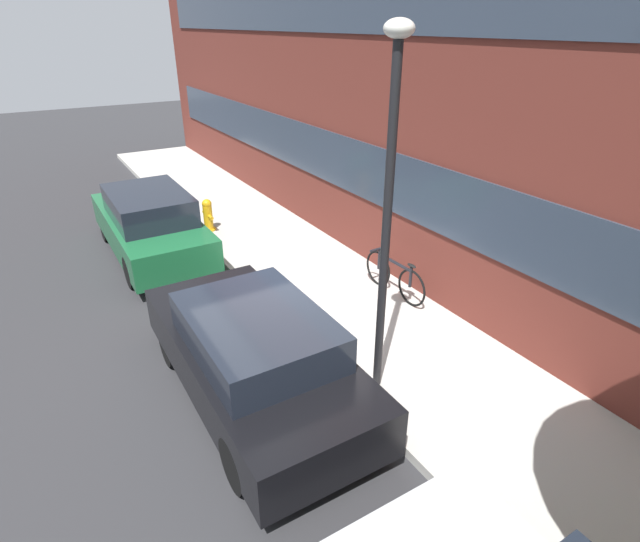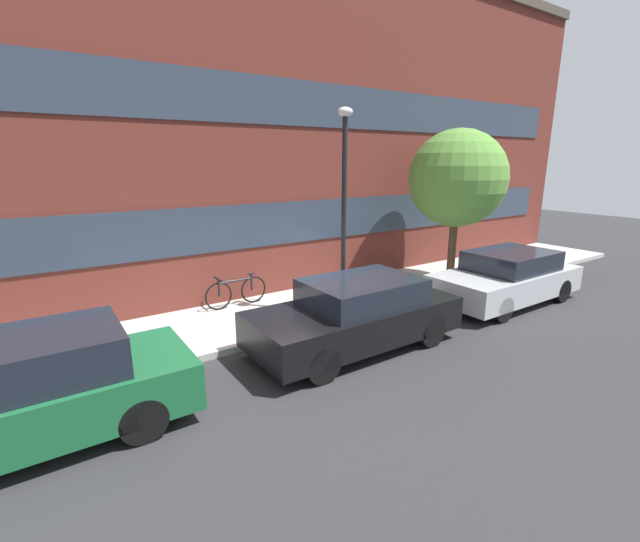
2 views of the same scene
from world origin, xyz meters
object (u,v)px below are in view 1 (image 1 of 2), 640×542
at_px(fire_hydrant, 208,215).
at_px(lamp_post, 389,188).
at_px(parked_car_green, 150,224).
at_px(parked_car_black, 254,354).
at_px(bicycle, 394,275).

relative_size(fire_hydrant, lamp_post, 0.17).
height_order(parked_car_green, lamp_post, lamp_post).
height_order(fire_hydrant, lamp_post, lamp_post).
distance_m(parked_car_green, fire_hydrant, 1.51).
bearing_deg(lamp_post, fire_hydrant, -179.67).
bearing_deg(parked_car_black, fire_hydrant, -13.64).
bearing_deg(parked_car_green, parked_car_black, -180.00).
bearing_deg(parked_car_black, parked_car_green, 0.00).
xyz_separation_m(parked_car_black, lamp_post, (0.77, 1.47, 2.25)).
bearing_deg(bicycle, parked_car_green, 34.75).
bearing_deg(bicycle, parked_car_black, 106.77).
height_order(parked_car_green, parked_car_black, parked_car_green).
bearing_deg(lamp_post, parked_car_green, -166.70).
relative_size(parked_car_black, bicycle, 2.63).
relative_size(parked_car_green, lamp_post, 0.95).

